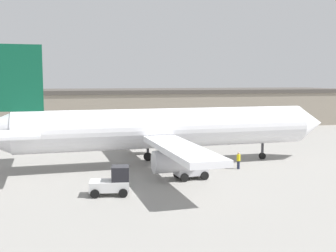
{
  "coord_description": "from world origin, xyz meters",
  "views": [
    {
      "loc": [
        -9.56,
        -41.05,
        8.68
      ],
      "look_at": [
        0.0,
        0.0,
        3.97
      ],
      "focal_mm": 45.0,
      "sensor_mm": 36.0,
      "label": 1
    }
  ],
  "objects": [
    {
      "name": "ground_crew_worker",
      "position": [
        6.2,
        -3.51,
        0.88
      ],
      "size": [
        0.36,
        0.36,
        1.65
      ],
      "rotation": [
        0.0,
        0.0,
        4.11
      ],
      "color": "#1E2338",
      "rests_on": "ground_plane"
    },
    {
      "name": "airplane",
      "position": [
        -0.92,
        -0.05,
        3.72
      ],
      "size": [
        37.44,
        30.84,
        11.79
      ],
      "rotation": [
        0.0,
        0.0,
        0.06
      ],
      "color": "white",
      "rests_on": "ground_plane"
    },
    {
      "name": "baggage_tug",
      "position": [
        -6.57,
        -9.98,
        0.99
      ],
      "size": [
        3.13,
        2.21,
        2.19
      ],
      "rotation": [
        0.0,
        0.0,
        -0.14
      ],
      "color": "silver",
      "rests_on": "ground_plane"
    },
    {
      "name": "ground_plane",
      "position": [
        0.0,
        0.0,
        0.0
      ],
      "size": [
        400.0,
        400.0,
        0.0
      ],
      "primitive_type": "plane",
      "color": "gray"
    },
    {
      "name": "belt_loader_truck",
      "position": [
        0.76,
        -6.41,
        0.97
      ],
      "size": [
        2.89,
        2.11,
        2.04
      ],
      "rotation": [
        0.0,
        0.0,
        0.14
      ],
      "color": "#B2B2B7",
      "rests_on": "ground_plane"
    },
    {
      "name": "terminal_building",
      "position": [
        7.71,
        37.08,
        3.41
      ],
      "size": [
        69.57,
        16.4,
        6.8
      ],
      "color": "gray",
      "rests_on": "ground_plane"
    }
  ]
}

